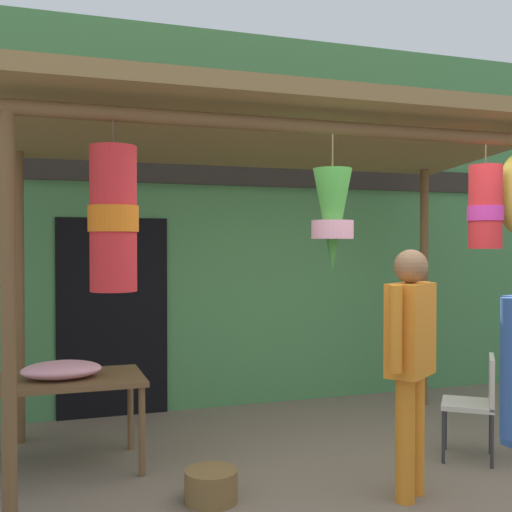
{
  "coord_description": "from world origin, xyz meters",
  "views": [
    {
      "loc": [
        -2.17,
        -4.02,
        1.73
      ],
      "look_at": [
        -0.54,
        0.79,
        1.64
      ],
      "focal_mm": 44.37,
      "sensor_mm": 36.0,
      "label": 1
    }
  ],
  "objects_px": {
    "display_table": "(60,387)",
    "customer_foreground": "(410,351)",
    "folding_chair": "(478,397)",
    "wicker_basket_by_table": "(211,486)",
    "flower_heap_on_table": "(63,370)"
  },
  "relations": [
    {
      "from": "folding_chair",
      "to": "flower_heap_on_table",
      "type": "bearing_deg",
      "value": 165.93
    },
    {
      "from": "flower_heap_on_table",
      "to": "display_table",
      "type": "bearing_deg",
      "value": 123.34
    },
    {
      "from": "folding_chair",
      "to": "wicker_basket_by_table",
      "type": "bearing_deg",
      "value": -177.02
    },
    {
      "from": "flower_heap_on_table",
      "to": "customer_foreground",
      "type": "xyz_separation_m",
      "value": [
        2.23,
        -1.28,
        0.23
      ]
    },
    {
      "from": "flower_heap_on_table",
      "to": "folding_chair",
      "type": "bearing_deg",
      "value": -14.07
    },
    {
      "from": "folding_chair",
      "to": "wicker_basket_by_table",
      "type": "xyz_separation_m",
      "value": [
        -2.24,
        -0.12,
        -0.4
      ]
    },
    {
      "from": "folding_chair",
      "to": "customer_foreground",
      "type": "bearing_deg",
      "value": -152.49
    },
    {
      "from": "wicker_basket_by_table",
      "to": "customer_foreground",
      "type": "height_order",
      "value": "customer_foreground"
    },
    {
      "from": "customer_foreground",
      "to": "display_table",
      "type": "bearing_deg",
      "value": 149.64
    },
    {
      "from": "flower_heap_on_table",
      "to": "folding_chair",
      "type": "height_order",
      "value": "flower_heap_on_table"
    },
    {
      "from": "display_table",
      "to": "flower_heap_on_table",
      "type": "relative_size",
      "value": 2.1
    },
    {
      "from": "folding_chair",
      "to": "wicker_basket_by_table",
      "type": "relative_size",
      "value": 2.33
    },
    {
      "from": "display_table",
      "to": "customer_foreground",
      "type": "xyz_separation_m",
      "value": [
        2.25,
        -1.32,
        0.37
      ]
    },
    {
      "from": "display_table",
      "to": "customer_foreground",
      "type": "distance_m",
      "value": 2.63
    },
    {
      "from": "flower_heap_on_table",
      "to": "customer_foreground",
      "type": "distance_m",
      "value": 2.58
    }
  ]
}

